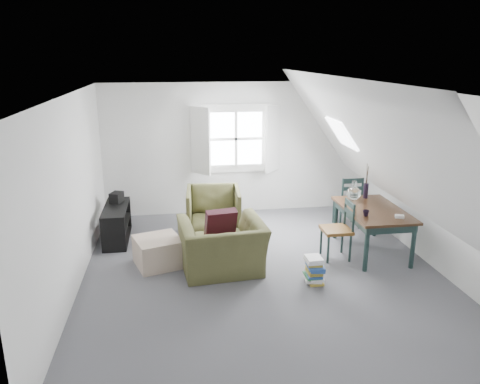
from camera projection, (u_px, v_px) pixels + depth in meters
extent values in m
plane|color=#525257|center=(262.00, 272.00, 6.67)|extent=(5.50, 5.50, 0.00)
plane|color=white|center=(265.00, 94.00, 5.97)|extent=(5.50, 5.50, 0.00)
plane|color=silver|center=(236.00, 149.00, 8.93)|extent=(5.00, 0.00, 5.00)
plane|color=silver|center=(330.00, 282.00, 3.71)|extent=(5.00, 0.00, 5.00)
plane|color=silver|center=(71.00, 196.00, 5.97)|extent=(0.00, 5.50, 5.50)
plane|color=silver|center=(435.00, 181.00, 6.67)|extent=(0.00, 5.50, 5.50)
plane|color=white|center=(145.00, 153.00, 5.95)|extent=(3.19, 5.50, 4.48)
plane|color=white|center=(375.00, 146.00, 6.39)|extent=(3.19, 5.50, 4.48)
cube|color=white|center=(236.00, 139.00, 8.85)|extent=(1.30, 0.04, 1.30)
cube|color=white|center=(200.00, 141.00, 8.61)|extent=(0.35, 0.35, 1.25)
cube|color=white|center=(273.00, 139.00, 8.80)|extent=(0.35, 0.35, 1.25)
cube|color=white|center=(236.00, 139.00, 8.84)|extent=(1.00, 0.02, 1.00)
cube|color=white|center=(236.00, 139.00, 8.82)|extent=(1.08, 0.04, 0.05)
cube|color=white|center=(236.00, 139.00, 8.82)|extent=(0.05, 0.04, 1.08)
cube|color=white|center=(342.00, 133.00, 7.63)|extent=(0.35, 0.75, 0.47)
imported|color=#494A28|center=(222.00, 271.00, 6.70)|extent=(1.25, 1.11, 0.75)
imported|color=#494A28|center=(214.00, 235.00, 8.05)|extent=(0.95, 0.97, 0.83)
cube|color=#3A0F1A|center=(221.00, 224.00, 6.66)|extent=(0.48, 0.33, 0.46)
cube|color=tan|center=(158.00, 252.00, 6.85)|extent=(0.79, 0.79, 0.42)
cube|color=black|center=(373.00, 210.00, 7.16)|extent=(0.86, 1.43, 0.04)
cube|color=#1C2F2E|center=(373.00, 215.00, 7.18)|extent=(0.76, 1.33, 0.11)
cylinder|color=#1C2F2E|center=(366.00, 249.00, 6.61)|extent=(0.07, 0.07, 0.68)
cylinder|color=#1C2F2E|center=(413.00, 246.00, 6.71)|extent=(0.07, 0.07, 0.68)
cylinder|color=#1C2F2E|center=(336.00, 219.00, 7.82)|extent=(0.07, 0.07, 0.68)
cylinder|color=#1C2F2E|center=(376.00, 217.00, 7.92)|extent=(0.07, 0.07, 0.68)
sphere|color=silver|center=(354.00, 193.00, 7.53)|extent=(0.22, 0.22, 0.22)
cylinder|color=silver|center=(354.00, 185.00, 7.49)|extent=(0.07, 0.07, 0.12)
cylinder|color=black|center=(366.00, 191.00, 7.66)|extent=(0.08, 0.08, 0.25)
cylinder|color=#3F2D1E|center=(367.00, 175.00, 7.58)|extent=(0.03, 0.05, 0.44)
cylinder|color=#3F2D1E|center=(368.00, 175.00, 7.59)|extent=(0.04, 0.06, 0.44)
cylinder|color=#3F2D1E|center=(367.00, 175.00, 7.57)|extent=(0.05, 0.07, 0.44)
imported|color=black|center=(366.00, 216.00, 6.84)|extent=(0.11, 0.11, 0.09)
cube|color=white|center=(400.00, 216.00, 6.75)|extent=(0.15, 0.12, 0.04)
cube|color=brown|center=(347.00, 201.00, 8.35)|extent=(0.44, 0.44, 0.05)
cylinder|color=#1C2F2E|center=(352.00, 210.00, 8.61)|extent=(0.04, 0.04, 0.45)
cylinder|color=#1C2F2E|center=(360.00, 217.00, 8.27)|extent=(0.04, 0.04, 0.45)
cylinder|color=#1C2F2E|center=(334.00, 211.00, 8.56)|extent=(0.04, 0.04, 0.45)
cylinder|color=#1C2F2E|center=(340.00, 218.00, 8.22)|extent=(0.04, 0.04, 0.45)
cylinder|color=#1C2F2E|center=(362.00, 191.00, 8.12)|extent=(0.04, 0.04, 0.47)
cylinder|color=#1C2F2E|center=(342.00, 192.00, 8.07)|extent=(0.04, 0.04, 0.47)
cube|color=#1C2F2E|center=(353.00, 181.00, 8.04)|extent=(0.36, 0.03, 0.08)
cube|color=#1C2F2E|center=(353.00, 189.00, 8.08)|extent=(0.36, 0.03, 0.06)
cube|color=brown|center=(336.00, 230.00, 7.02)|extent=(0.42, 0.42, 0.05)
cylinder|color=#1C2F2E|center=(321.00, 241.00, 7.23)|extent=(0.04, 0.04, 0.43)
cylinder|color=#1C2F2E|center=(342.00, 240.00, 7.27)|extent=(0.04, 0.04, 0.43)
cylinder|color=#1C2F2E|center=(328.00, 250.00, 6.90)|extent=(0.04, 0.04, 0.43)
cylinder|color=#1C2F2E|center=(350.00, 248.00, 6.95)|extent=(0.04, 0.04, 0.43)
cylinder|color=#1C2F2E|center=(345.00, 212.00, 7.15)|extent=(0.04, 0.04, 0.45)
cylinder|color=#1C2F2E|center=(354.00, 219.00, 6.82)|extent=(0.04, 0.04, 0.45)
cube|color=#1C2F2E|center=(350.00, 204.00, 6.93)|extent=(0.03, 0.34, 0.08)
cube|color=#1C2F2E|center=(349.00, 212.00, 6.97)|extent=(0.03, 0.34, 0.06)
cube|color=black|center=(118.00, 239.00, 7.84)|extent=(0.37, 1.12, 0.03)
cube|color=black|center=(117.00, 224.00, 7.77)|extent=(0.37, 1.12, 0.03)
cube|color=black|center=(115.00, 208.00, 7.69)|extent=(0.37, 1.12, 0.03)
cube|color=black|center=(113.00, 236.00, 7.25)|extent=(0.37, 0.03, 0.56)
cube|color=black|center=(120.00, 213.00, 8.29)|extent=(0.37, 0.03, 0.56)
cube|color=#264C99|center=(115.00, 240.00, 7.50)|extent=(0.17, 0.19, 0.21)
cube|color=red|center=(118.00, 231.00, 7.90)|extent=(0.17, 0.22, 0.21)
cube|color=white|center=(115.00, 221.00, 7.56)|extent=(0.17, 0.21, 0.19)
cube|color=black|center=(117.00, 198.00, 7.90)|extent=(0.24, 0.28, 0.19)
cube|color=#B29933|center=(315.00, 281.00, 6.36)|extent=(0.19, 0.26, 0.03)
cube|color=white|center=(313.00, 279.00, 6.37)|extent=(0.25, 0.28, 0.03)
cube|color=white|center=(316.00, 277.00, 6.34)|extent=(0.21, 0.27, 0.03)
cube|color=#337F4C|center=(312.00, 275.00, 6.33)|extent=(0.21, 0.26, 0.03)
cube|color=#264C99|center=(314.00, 274.00, 6.31)|extent=(0.23, 0.29, 0.02)
cube|color=#B29933|center=(314.00, 272.00, 6.32)|extent=(0.20, 0.26, 0.02)
cube|color=#B29933|center=(314.00, 270.00, 6.33)|extent=(0.23, 0.28, 0.03)
cube|color=#264C99|center=(317.00, 268.00, 6.29)|extent=(0.23, 0.29, 0.03)
cube|color=#264C99|center=(315.00, 266.00, 6.28)|extent=(0.23, 0.28, 0.03)
cube|color=#B29933|center=(314.00, 263.00, 6.32)|extent=(0.21, 0.26, 0.03)
cube|color=white|center=(313.00, 261.00, 6.30)|extent=(0.21, 0.24, 0.04)
cube|color=white|center=(314.00, 258.00, 6.29)|extent=(0.21, 0.25, 0.03)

